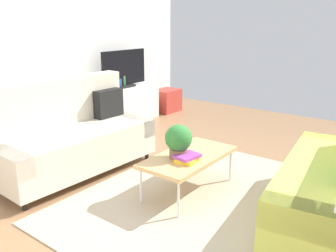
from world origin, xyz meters
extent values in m
plane|color=#936B47|center=(0.00, 0.00, 0.00)|extent=(7.68, 7.68, 0.00)
cube|color=white|center=(0.00, 2.80, 1.45)|extent=(6.40, 0.12, 2.90)
cube|color=tan|center=(-0.14, -0.19, 0.01)|extent=(2.90, 2.20, 0.01)
cube|color=beige|center=(-0.49, 1.36, 0.32)|extent=(1.93, 0.91, 0.44)
cube|color=beige|center=(-0.48, 1.68, 0.82)|extent=(1.91, 0.27, 0.56)
cube|color=beige|center=(0.36, 1.33, 0.43)|extent=(0.23, 0.85, 0.22)
cube|color=beige|center=(-1.34, 1.39, 0.43)|extent=(0.23, 0.85, 0.22)
cylinder|color=black|center=(0.37, 0.99, 0.05)|extent=(0.05, 0.05, 0.10)
cylinder|color=black|center=(-1.37, 1.05, 0.05)|extent=(0.05, 0.05, 0.10)
cylinder|color=black|center=(0.39, 1.67, 0.05)|extent=(0.05, 0.05, 0.10)
cube|color=black|center=(0.18, 1.48, 0.72)|extent=(0.40, 0.15, 0.36)
cube|color=#C1CC51|center=(0.21, -1.34, 0.32)|extent=(2.00, 1.09, 0.44)
cube|color=#C1CC51|center=(-0.63, -1.45, 0.43)|extent=(0.31, 0.86, 0.22)
cylinder|color=black|center=(1.02, -0.88, 0.05)|extent=(0.05, 0.05, 0.10)
cube|color=tan|center=(-0.09, 0.01, 0.40)|extent=(1.10, 0.56, 0.04)
cylinder|color=silver|center=(-0.59, 0.24, 0.19)|extent=(0.02, 0.02, 0.38)
cylinder|color=silver|center=(0.41, 0.24, 0.19)|extent=(0.02, 0.02, 0.38)
cylinder|color=silver|center=(-0.59, -0.22, 0.19)|extent=(0.02, 0.02, 0.38)
cylinder|color=silver|center=(0.41, -0.22, 0.19)|extent=(0.02, 0.02, 0.38)
cube|color=silver|center=(1.48, 2.46, 0.32)|extent=(1.40, 0.44, 0.64)
cube|color=black|center=(1.48, 2.44, 0.66)|extent=(0.36, 0.20, 0.04)
cube|color=black|center=(1.48, 2.44, 0.98)|extent=(1.00, 0.05, 0.60)
cube|color=#B2382D|center=(2.58, 2.36, 0.22)|extent=(0.52, 0.40, 0.44)
cylinder|color=brown|center=(-0.22, 0.06, 0.47)|extent=(0.18, 0.18, 0.10)
sphere|color=#2D7233|center=(-0.22, 0.06, 0.63)|extent=(0.28, 0.28, 0.28)
cube|color=gold|center=(-0.24, -0.07, 0.44)|extent=(0.26, 0.21, 0.04)
cube|color=purple|center=(-0.24, -0.07, 0.47)|extent=(0.26, 0.21, 0.03)
cylinder|color=#4C72B2|center=(0.90, 2.51, 0.71)|extent=(0.09, 0.09, 0.15)
cylinder|color=#33B29E|center=(1.05, 2.51, 0.71)|extent=(0.13, 0.13, 0.13)
cylinder|color=silver|center=(1.24, 2.42, 0.73)|extent=(0.06, 0.06, 0.18)
cylinder|color=#3359B2|center=(1.35, 2.42, 0.72)|extent=(0.05, 0.05, 0.17)
cylinder|color=#3F8C4C|center=(1.45, 2.42, 0.74)|extent=(0.05, 0.05, 0.20)
camera|label=1|loc=(-3.00, -1.94, 1.77)|focal=38.37mm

